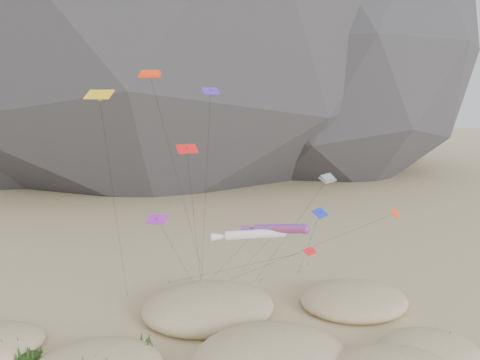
% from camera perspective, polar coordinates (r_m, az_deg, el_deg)
% --- Properties ---
extents(kite_stakes, '(25.94, 5.56, 0.30)m').
position_cam_1_polar(kite_stakes, '(63.78, -1.80, -12.17)').
color(kite_stakes, '#3F2D1E').
rests_on(kite_stakes, ground).
extents(rainbow_tube_kite, '(6.22, 19.96, 12.16)m').
position_cam_1_polar(rainbow_tube_kite, '(47.26, 4.52, -5.97)').
color(rainbow_tube_kite, red).
rests_on(rainbow_tube_kite, ground).
extents(white_tube_kite, '(7.50, 16.41, 11.54)m').
position_cam_1_polar(white_tube_kite, '(47.33, 1.31, -6.66)').
color(white_tube_kite, silver).
rests_on(white_tube_kite, ground).
extents(orange_parafoil, '(8.34, 11.22, 27.15)m').
position_cam_1_polar(orange_parafoil, '(50.47, -10.80, 12.06)').
color(orange_parafoil, '#FF360D').
rests_on(orange_parafoil, ground).
extents(multi_parafoil, '(5.43, 13.46, 16.45)m').
position_cam_1_polar(multi_parafoil, '(49.83, 10.53, 0.02)').
color(multi_parafoil, '#DC5E17').
rests_on(multi_parafoil, ground).
extents(delta_kites, '(30.81, 19.31, 25.34)m').
position_cam_1_polar(delta_kites, '(46.93, -2.24, 0.54)').
color(delta_kites, yellow).
rests_on(delta_kites, ground).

